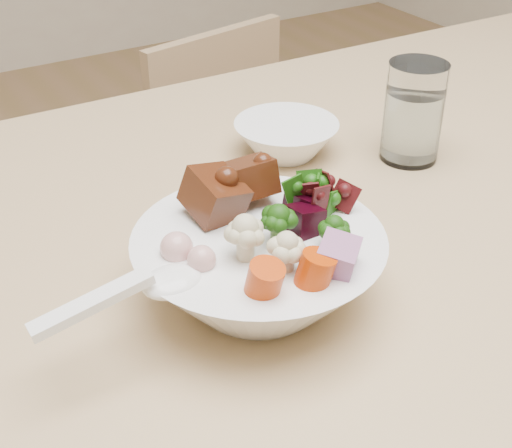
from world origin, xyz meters
The scene contains 6 objects.
dining_table centered at (0.08, 0.07, 0.73)m, with size 1.74×0.99×0.81m.
chair_far centered at (0.20, 0.74, 0.44)m, with size 0.43×0.43×0.78m.
food_bowl centered at (-0.21, 0.01, 0.85)m, with size 0.24×0.24×0.13m.
soup_spoon centered at (-0.33, 0.00, 0.88)m, with size 0.15×0.05×0.03m.
water_glass centered at (0.11, 0.16, 0.87)m, with size 0.08×0.08×0.13m.
side_bowl centered at (-0.02, 0.25, 0.83)m, with size 0.14×0.14×0.05m, color white, non-canonical shape.
Camera 1 is at (-0.51, -0.46, 1.25)m, focal length 50.00 mm.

